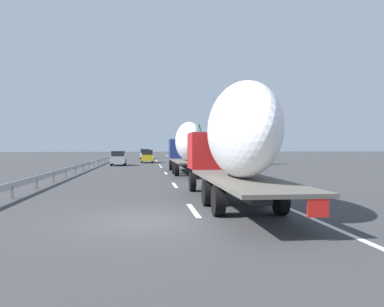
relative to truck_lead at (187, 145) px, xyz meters
name	(u,v)px	position (x,y,z in m)	size (l,w,h in m)	color
ground_plane	(146,165)	(18.34, 3.60, -2.48)	(260.00, 260.00, 0.00)	#38383A
lane_stripe_0	(193,210)	(-19.66, 1.80, -2.48)	(3.20, 0.20, 0.01)	white
lane_stripe_1	(175,185)	(-9.98, 1.80, -2.48)	(3.20, 0.20, 0.01)	white
lane_stripe_2	(166,173)	(1.04, 1.80, -2.48)	(3.20, 0.20, 0.01)	white
lane_stripe_3	(161,167)	(11.79, 1.80, -2.48)	(3.20, 0.20, 0.01)	white
lane_stripe_4	(160,165)	(16.67, 1.80, -2.48)	(3.20, 0.20, 0.01)	white
lane_stripe_5	(157,161)	(30.85, 1.80, -2.48)	(3.20, 0.20, 0.01)	white
lane_stripe_6	(156,160)	(35.10, 1.80, -2.48)	(3.20, 0.20, 0.01)	white
lane_stripe_7	(154,157)	(56.77, 1.80, -2.48)	(3.20, 0.20, 0.01)	white
lane_stripe_8	(153,157)	(60.37, 1.80, -2.48)	(3.20, 0.20, 0.01)	white
lane_stripe_9	(153,156)	(70.60, 1.80, -2.48)	(3.20, 0.20, 0.01)	white
edge_line_right	(184,163)	(23.34, -1.90, -2.48)	(110.00, 0.20, 0.01)	white
truck_lead	(187,145)	(0.00, 0.00, 0.00)	(14.07, 2.55, 4.41)	navy
truck_trailing	(234,139)	(-18.52, 0.00, 0.19)	(14.23, 2.55, 4.78)	#B21919
car_yellow_coupe	(147,156)	(24.16, 3.37, -1.54)	(4.19, 1.73, 1.89)	gold
car_white_van	(145,154)	(42.45, 3.76, -1.52)	(4.37, 1.85, 1.92)	white
car_silver_hatch	(118,158)	(16.09, 6.97, -1.57)	(4.18, 1.77, 1.81)	#ADB2B7
road_sign	(199,149)	(15.17, -3.10, -0.41)	(0.10, 0.90, 2.99)	gray
tree_0	(223,135)	(19.87, -7.04, 1.47)	(2.99, 2.99, 6.68)	#472D19
tree_1	(248,134)	(17.17, -9.87, 1.54)	(3.84, 3.84, 6.57)	#472D19
tree_2	(199,136)	(50.07, -7.67, 2.18)	(3.56, 3.56, 7.45)	#472D19
guardrail_median	(102,160)	(21.34, 9.60, -1.90)	(94.00, 0.10, 0.76)	#9EA0A5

